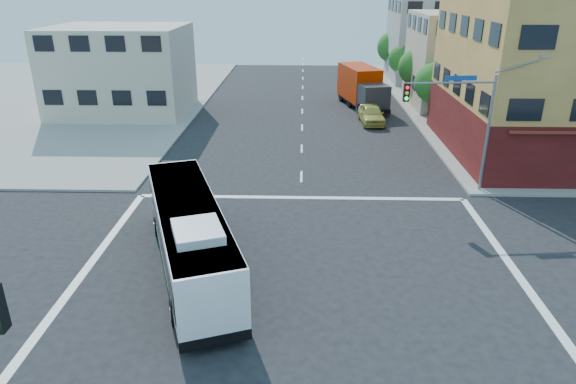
{
  "coord_description": "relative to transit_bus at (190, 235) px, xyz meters",
  "views": [
    {
      "loc": [
        0.04,
        -18.32,
        11.91
      ],
      "look_at": [
        -0.63,
        4.8,
        2.3
      ],
      "focal_mm": 32.0,
      "sensor_mm": 36.0,
      "label": 1
    }
  ],
  "objects": [
    {
      "name": "street_tree_b",
      "position": [
        16.67,
        34.67,
        2.05
      ],
      "size": [
        3.8,
        3.8,
        5.79
      ],
      "color": "#372214",
      "rests_on": "ground"
    },
    {
      "name": "box_truck",
      "position": [
        10.7,
        31.49,
        0.2
      ],
      "size": [
        4.51,
        9.07,
        3.92
      ],
      "rotation": [
        0.0,
        0.0,
        0.24
      ],
      "color": "#28292E",
      "rests_on": "ground"
    },
    {
      "name": "building_east_far",
      "position": [
        21.75,
        46.73,
        3.31
      ],
      "size": [
        12.06,
        10.06,
        10.0
      ],
      "color": "#979893",
      "rests_on": "ground"
    },
    {
      "name": "parked_car",
      "position": [
        10.93,
        25.39,
        -0.87
      ],
      "size": [
        2.18,
        4.97,
        1.66
      ],
      "primitive_type": "imported",
      "rotation": [
        0.0,
        0.0,
        0.05
      ],
      "color": "#B4AA46",
      "rests_on": "ground"
    },
    {
      "name": "street_tree_a",
      "position": [
        16.67,
        26.67,
        1.89
      ],
      "size": [
        3.6,
        3.6,
        5.53
      ],
      "color": "#372214",
      "rests_on": "ground"
    },
    {
      "name": "building_west",
      "position": [
        -12.25,
        28.73,
        2.31
      ],
      "size": [
        12.06,
        10.06,
        8.0
      ],
      "color": "beige",
      "rests_on": "ground"
    },
    {
      "name": "street_tree_c",
      "position": [
        16.67,
        42.67,
        1.76
      ],
      "size": [
        3.4,
        3.4,
        5.29
      ],
      "color": "#372214",
      "rests_on": "ground"
    },
    {
      "name": "street_tree_d",
      "position": [
        16.67,
        50.67,
        2.18
      ],
      "size": [
        4.0,
        4.0,
        6.03
      ],
      "color": "#372214",
      "rests_on": "ground"
    },
    {
      "name": "building_east_near",
      "position": [
        21.75,
        32.73,
        2.81
      ],
      "size": [
        12.06,
        10.06,
        9.0
      ],
      "color": "#B9AA8D",
      "rests_on": "ground"
    },
    {
      "name": "signal_mast_ne",
      "position": [
        13.85,
        9.37,
        3.28
      ],
      "size": [
        7.91,
        1.13,
        8.07
      ],
      "color": "gray",
      "rests_on": "ground"
    },
    {
      "name": "ground",
      "position": [
        4.77,
        -1.25,
        -1.7
      ],
      "size": [
        120.0,
        120.0,
        0.0
      ],
      "primitive_type": "plane",
      "color": "black",
      "rests_on": "ground"
    },
    {
      "name": "transit_bus",
      "position": [
        0.0,
        0.0,
        0.0
      ],
      "size": [
        6.29,
        11.9,
        3.48
      ],
      "rotation": [
        0.0,
        0.0,
        0.34
      ],
      "color": "black",
      "rests_on": "ground"
    }
  ]
}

